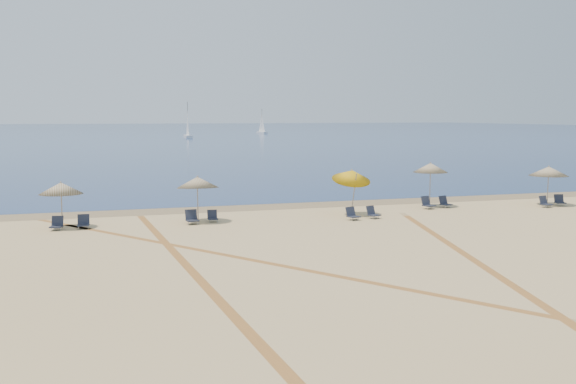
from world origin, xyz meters
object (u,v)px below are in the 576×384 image
at_px(umbrella_1, 61,188).
at_px(chair_6, 352,214).
at_px(chair_3, 83,222).
at_px(chair_9, 445,202).
at_px(chair_5, 213,217).
at_px(umbrella_5, 549,171).
at_px(chair_11, 560,201).
at_px(umbrella_2, 198,182).
at_px(chair_4, 192,218).
at_px(sailboat_2, 262,126).
at_px(chair_2, 57,224).
at_px(chair_10, 545,202).
at_px(umbrella_3, 352,175).
at_px(sailboat_1, 188,127).
at_px(chair_7, 373,213).
at_px(chair_8, 427,203).
at_px(umbrella_4, 430,168).

distance_m(umbrella_1, chair_6, 14.43).
bearing_deg(chair_3, chair_9, 7.88).
height_order(chair_3, chair_5, chair_3).
xyz_separation_m(umbrella_5, chair_9, (-6.42, 0.92, -1.75)).
bearing_deg(umbrella_1, chair_11, -0.72).
distance_m(umbrella_2, chair_4, 1.84).
bearing_deg(sailboat_2, umbrella_1, -119.68).
relative_size(chair_2, chair_10, 1.02).
bearing_deg(umbrella_5, chair_10, -135.29).
distance_m(umbrella_2, chair_3, 5.83).
xyz_separation_m(chair_6, chair_9, (6.99, 2.73, 0.01)).
relative_size(umbrella_3, sailboat_1, 0.32).
distance_m(umbrella_2, sailboat_1, 128.15).
bearing_deg(chair_7, umbrella_5, -14.28).
xyz_separation_m(chair_9, sailboat_2, (31.09, 157.78, 1.91)).
bearing_deg(chair_3, chair_8, 7.55).
distance_m(chair_3, chair_10, 25.92).
bearing_deg(chair_9, chair_2, 170.91).
height_order(umbrella_5, chair_4, umbrella_5).
xyz_separation_m(umbrella_1, umbrella_3, (14.81, -0.29, 0.26)).
bearing_deg(chair_10, umbrella_1, 168.97).
bearing_deg(chair_8, umbrella_4, 37.78).
relative_size(umbrella_3, chair_2, 3.71).
bearing_deg(umbrella_2, sailboat_2, 73.92).
bearing_deg(chair_6, chair_7, -7.61).
bearing_deg(umbrella_2, chair_10, -1.84).
distance_m(umbrella_3, chair_3, 13.97).
distance_m(chair_7, chair_11, 12.84).
relative_size(chair_5, chair_8, 0.72).
bearing_deg(umbrella_5, chair_5, -179.20).
distance_m(chair_7, chair_10, 11.46).
bearing_deg(umbrella_1, chair_3, -25.79).
height_order(umbrella_2, sailboat_2, sailboat_2).
height_order(chair_3, chair_6, chair_3).
height_order(umbrella_3, sailboat_2, sailboat_2).
distance_m(umbrella_5, chair_11, 1.88).
height_order(umbrella_4, chair_8, umbrella_4).
distance_m(chair_4, chair_11, 22.12).
bearing_deg(chair_8, sailboat_2, 62.76).
relative_size(chair_2, chair_9, 0.97).
height_order(chair_4, chair_11, chair_4).
xyz_separation_m(chair_4, chair_11, (22.12, 0.31, -0.02)).
height_order(umbrella_2, chair_7, umbrella_2).
xyz_separation_m(chair_3, chair_7, (14.49, -1.16, -0.01)).
bearing_deg(umbrella_2, chair_11, -0.70).
bearing_deg(chair_10, chair_11, 6.68).
bearing_deg(umbrella_3, chair_6, -111.02).
distance_m(chair_3, chair_5, 6.26).
distance_m(chair_4, chair_5, 1.18).
xyz_separation_m(chair_3, chair_10, (25.92, -0.28, -0.00)).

